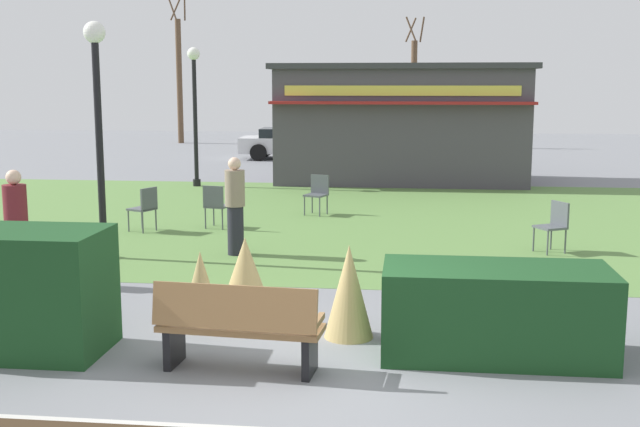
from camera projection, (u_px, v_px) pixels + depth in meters
ground_plane at (312, 368)px, 8.22m from camera, size 80.00×80.00×0.00m
lawn_patch at (364, 219)px, 17.26m from camera, size 36.00×12.00×0.01m
park_bench at (239, 327)px, 8.04m from camera, size 1.74×0.67×0.95m
hedge_left at (7, 291)px, 8.66m from camera, size 2.16×1.10×1.36m
hedge_right at (496, 312)px, 8.52m from camera, size 2.43×1.10×0.99m
ornamental_grass_behind_left at (201, 290)px, 9.47m from camera, size 0.54×0.54×0.95m
ornamental_grass_behind_right at (349, 291)px, 9.14m from camera, size 0.58×0.58×1.10m
ornamental_grass_behind_center at (245, 279)px, 9.79m from camera, size 0.75×0.75×1.06m
lamppost_mid at (98, 110)px, 13.02m from camera, size 0.36×0.36×3.93m
lamppost_far at (195, 99)px, 22.36m from camera, size 0.36×0.36×3.93m
food_kiosk at (401, 123)px, 23.75m from camera, size 7.54×4.14×3.48m
cafe_chair_west at (554, 223)px, 13.78m from camera, size 0.60×0.60×0.89m
cafe_chair_east at (216, 203)px, 16.03m from camera, size 0.52×0.52×0.89m
cafe_chair_center at (145, 205)px, 15.70m from camera, size 0.58×0.58×0.89m
cafe_chair_north at (318, 191)px, 17.76m from camera, size 0.56×0.56×0.89m
person_strolling at (235, 205)px, 13.52m from camera, size 0.34×0.34×1.69m
person_standing at (16, 226)px, 11.59m from camera, size 0.34×0.34×1.69m
parked_car_west_slot at (294, 142)px, 30.85m from camera, size 4.27×2.19×1.20m
parked_car_center_slot at (421, 144)px, 30.30m from camera, size 4.22×2.10×1.20m
tree_left_bg at (414, 90)px, 36.60m from camera, size 0.91×0.96×5.92m
tree_right_bg at (179, 78)px, 38.69m from camera, size 0.91×0.96×7.07m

